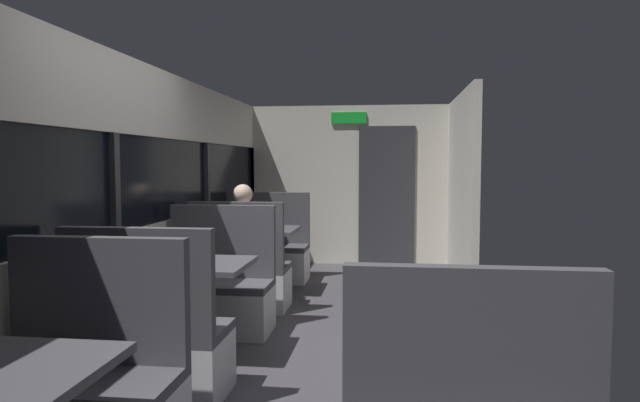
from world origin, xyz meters
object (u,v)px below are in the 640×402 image
at_px(bench_near_window_facing_entry, 84,397).
at_px(dining_table_far_window, 257,237).
at_px(bench_far_window_facing_entry, 270,254).
at_px(coffee_cup_secondary, 179,259).
at_px(bench_mid_window_facing_entry, 218,294).
at_px(dining_table_mid_window, 189,275).
at_px(bench_mid_window_facing_end, 150,347).
at_px(bench_far_window_facing_end, 241,277).
at_px(seated_passenger, 242,255).

height_order(bench_near_window_facing_entry, dining_table_far_window, bench_near_window_facing_entry).
height_order(bench_far_window_facing_entry, coffee_cup_secondary, bench_far_window_facing_entry).
height_order(bench_near_window_facing_entry, bench_mid_window_facing_entry, same).
xyz_separation_m(dining_table_mid_window, bench_mid_window_facing_entry, (0.00, 0.70, -0.31)).
height_order(bench_near_window_facing_entry, bench_mid_window_facing_end, same).
height_order(dining_table_far_window, bench_far_window_facing_end, bench_far_window_facing_end).
bearing_deg(bench_mid_window_facing_entry, bench_far_window_facing_entry, 90.00).
relative_size(bench_near_window_facing_entry, bench_mid_window_facing_end, 1.00).
bearing_deg(seated_passenger, dining_table_mid_window, -90.00).
relative_size(bench_far_window_facing_entry, seated_passenger, 0.87).
xyz_separation_m(dining_table_mid_window, dining_table_far_window, (0.00, 2.16, 0.00)).
relative_size(bench_near_window_facing_entry, coffee_cup_secondary, 12.22).
bearing_deg(coffee_cup_secondary, dining_table_far_window, 89.61).
relative_size(dining_table_mid_window, dining_table_far_window, 1.00).
distance_m(bench_near_window_facing_entry, dining_table_mid_window, 1.49).
distance_m(bench_far_window_facing_entry, coffee_cup_secondary, 3.04).
distance_m(dining_table_mid_window, bench_far_window_facing_entry, 2.87).
height_order(bench_far_window_facing_entry, seated_passenger, seated_passenger).
distance_m(bench_mid_window_facing_entry, dining_table_far_window, 1.49).
distance_m(dining_table_mid_window, bench_mid_window_facing_end, 0.77).
relative_size(bench_mid_window_facing_entry, coffee_cup_secondary, 12.22).
distance_m(dining_table_mid_window, bench_far_window_facing_end, 1.49).
bearing_deg(bench_near_window_facing_entry, bench_far_window_facing_entry, 90.00).
bearing_deg(dining_table_mid_window, bench_near_window_facing_entry, -90.00).
distance_m(bench_near_window_facing_entry, seated_passenger, 3.00).
bearing_deg(coffee_cup_secondary, bench_far_window_facing_end, 89.44).
bearing_deg(bench_far_window_facing_entry, dining_table_mid_window, -90.00).
height_order(dining_table_mid_window, bench_far_window_facing_end, bench_far_window_facing_end).
height_order(bench_mid_window_facing_entry, bench_far_window_facing_entry, same).
distance_m(bench_mid_window_facing_end, seated_passenger, 2.24).
bearing_deg(bench_far_window_facing_entry, bench_far_window_facing_end, -90.00).
xyz_separation_m(bench_near_window_facing_entry, bench_far_window_facing_entry, (0.00, 4.32, 0.00)).
bearing_deg(bench_mid_window_facing_end, dining_table_mid_window, 90.00).
bearing_deg(dining_table_mid_window, bench_far_window_facing_entry, 90.00).
distance_m(dining_table_far_window, coffee_cup_secondary, 2.31).
xyz_separation_m(bench_mid_window_facing_entry, dining_table_far_window, (0.00, 1.46, 0.31)).
relative_size(bench_mid_window_facing_end, dining_table_far_window, 1.22).
height_order(dining_table_mid_window, bench_mid_window_facing_entry, bench_mid_window_facing_entry).
xyz_separation_m(bench_near_window_facing_entry, coffee_cup_secondary, (-0.02, 1.31, 0.46)).
height_order(bench_mid_window_facing_end, bench_mid_window_facing_entry, same).
bearing_deg(dining_table_mid_window, bench_mid_window_facing_end, -90.00).
xyz_separation_m(bench_far_window_facing_entry, coffee_cup_secondary, (-0.02, -3.00, 0.46)).
height_order(bench_mid_window_facing_entry, bench_far_window_facing_end, same).
distance_m(bench_far_window_facing_end, coffee_cup_secondary, 1.67).
bearing_deg(bench_mid_window_facing_entry, seated_passenger, 90.00).
distance_m(bench_mid_window_facing_end, bench_far_window_facing_end, 2.16).
distance_m(bench_mid_window_facing_end, dining_table_far_window, 2.87).
xyz_separation_m(bench_mid_window_facing_entry, coffee_cup_secondary, (-0.02, -0.85, 0.46)).
height_order(bench_near_window_facing_entry, dining_table_mid_window, bench_near_window_facing_entry).
xyz_separation_m(dining_table_mid_window, coffee_cup_secondary, (-0.02, -0.15, 0.15)).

